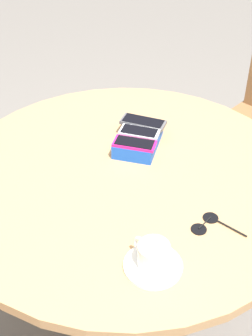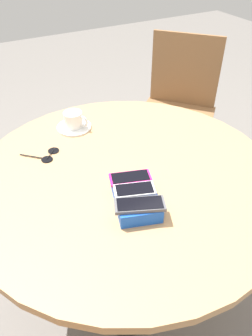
{
  "view_description": "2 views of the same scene",
  "coord_description": "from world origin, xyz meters",
  "px_view_note": "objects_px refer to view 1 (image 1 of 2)",
  "views": [
    {
      "loc": [
        1.07,
        -0.04,
        1.57
      ],
      "look_at": [
        0.0,
        0.0,
        0.74
      ],
      "focal_mm": 50.0,
      "sensor_mm": 36.0,
      "label": 1
    },
    {
      "loc": [
        -0.75,
        0.41,
        1.42
      ],
      "look_at": [
        0.0,
        0.0,
        0.74
      ],
      "focal_mm": 35.0,
      "sensor_mm": 36.0,
      "label": 2
    }
  ],
  "objects_px": {
    "phone_box": "(138,139)",
    "coffee_cup": "(153,255)",
    "sunglasses": "(208,224)",
    "phone_magenta": "(135,143)",
    "phone_white": "(139,132)",
    "round_table": "(126,201)",
    "phone_gray": "(143,122)",
    "saucer": "(153,266)"
  },
  "relations": [
    {
      "from": "phone_box",
      "to": "coffee_cup",
      "type": "height_order",
      "value": "coffee_cup"
    },
    {
      "from": "phone_box",
      "to": "sunglasses",
      "type": "relative_size",
      "value": 1.57
    },
    {
      "from": "phone_magenta",
      "to": "sunglasses",
      "type": "height_order",
      "value": "phone_magenta"
    },
    {
      "from": "phone_white",
      "to": "phone_magenta",
      "type": "height_order",
      "value": "phone_white"
    },
    {
      "from": "round_table",
      "to": "phone_gray",
      "type": "distance_m",
      "value": 0.26
    },
    {
      "from": "phone_magenta",
      "to": "coffee_cup",
      "type": "xyz_separation_m",
      "value": [
        0.43,
        0.02,
        -0.01
      ]
    },
    {
      "from": "phone_white",
      "to": "coffee_cup",
      "type": "relative_size",
      "value": 1.48
    },
    {
      "from": "saucer",
      "to": "sunglasses",
      "type": "distance_m",
      "value": 0.2
    },
    {
      "from": "phone_magenta",
      "to": "coffee_cup",
      "type": "distance_m",
      "value": 0.43
    },
    {
      "from": "phone_box",
      "to": "saucer",
      "type": "xyz_separation_m",
      "value": [
        0.49,
        0.0,
        -0.02
      ]
    },
    {
      "from": "coffee_cup",
      "to": "sunglasses",
      "type": "height_order",
      "value": "coffee_cup"
    },
    {
      "from": "coffee_cup",
      "to": "saucer",
      "type": "bearing_deg",
      "value": 40.24
    },
    {
      "from": "saucer",
      "to": "sunglasses",
      "type": "height_order",
      "value": "saucer"
    },
    {
      "from": "phone_box",
      "to": "saucer",
      "type": "distance_m",
      "value": 0.49
    },
    {
      "from": "phone_box",
      "to": "round_table",
      "type": "bearing_deg",
      "value": -17.31
    },
    {
      "from": "saucer",
      "to": "phone_box",
      "type": "bearing_deg",
      "value": -179.45
    },
    {
      "from": "saucer",
      "to": "coffee_cup",
      "type": "distance_m",
      "value": 0.04
    },
    {
      "from": "round_table",
      "to": "phone_white",
      "type": "relative_size",
      "value": 7.91
    },
    {
      "from": "phone_gray",
      "to": "phone_magenta",
      "type": "xyz_separation_m",
      "value": [
        0.12,
        -0.03,
        -0.0
      ]
    },
    {
      "from": "phone_white",
      "to": "coffee_cup",
      "type": "distance_m",
      "value": 0.49
    },
    {
      "from": "round_table",
      "to": "coffee_cup",
      "type": "distance_m",
      "value": 0.38
    },
    {
      "from": "saucer",
      "to": "phone_gray",
      "type": "bearing_deg",
      "value": 178.59
    },
    {
      "from": "phone_box",
      "to": "phone_magenta",
      "type": "bearing_deg",
      "value": -14.33
    },
    {
      "from": "phone_white",
      "to": "phone_magenta",
      "type": "bearing_deg",
      "value": -17.18
    },
    {
      "from": "phone_magenta",
      "to": "saucer",
      "type": "distance_m",
      "value": 0.44
    },
    {
      "from": "round_table",
      "to": "coffee_cup",
      "type": "xyz_separation_m",
      "value": [
        0.35,
        0.05,
        0.15
      ]
    },
    {
      "from": "phone_box",
      "to": "phone_gray",
      "type": "height_order",
      "value": "phone_gray"
    },
    {
      "from": "saucer",
      "to": "phone_magenta",
      "type": "bearing_deg",
      "value": -177.3
    },
    {
      "from": "phone_magenta",
      "to": "phone_white",
      "type": "bearing_deg",
      "value": 162.82
    },
    {
      "from": "phone_gray",
      "to": "coffee_cup",
      "type": "relative_size",
      "value": 1.72
    },
    {
      "from": "round_table",
      "to": "sunglasses",
      "type": "xyz_separation_m",
      "value": [
        0.22,
        0.2,
        0.11
      ]
    },
    {
      "from": "coffee_cup",
      "to": "phone_gray",
      "type": "bearing_deg",
      "value": 178.43
    },
    {
      "from": "phone_gray",
      "to": "phone_magenta",
      "type": "bearing_deg",
      "value": -16.25
    },
    {
      "from": "sunglasses",
      "to": "round_table",
      "type": "bearing_deg",
      "value": -137.41
    },
    {
      "from": "phone_gray",
      "to": "coffee_cup",
      "type": "xyz_separation_m",
      "value": [
        0.55,
        -0.02,
        -0.01
      ]
    },
    {
      "from": "phone_white",
      "to": "coffee_cup",
      "type": "height_order",
      "value": "coffee_cup"
    },
    {
      "from": "saucer",
      "to": "coffee_cup",
      "type": "xyz_separation_m",
      "value": [
        -0.0,
        -0.0,
        0.04
      ]
    },
    {
      "from": "sunglasses",
      "to": "coffee_cup",
      "type": "bearing_deg",
      "value": -49.5
    },
    {
      "from": "phone_gray",
      "to": "sunglasses",
      "type": "height_order",
      "value": "phone_gray"
    },
    {
      "from": "round_table",
      "to": "coffee_cup",
      "type": "relative_size",
      "value": 11.73
    },
    {
      "from": "phone_magenta",
      "to": "saucer",
      "type": "height_order",
      "value": "phone_magenta"
    },
    {
      "from": "phone_gray",
      "to": "phone_magenta",
      "type": "distance_m",
      "value": 0.12
    }
  ]
}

